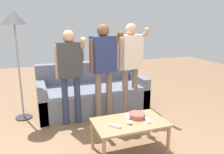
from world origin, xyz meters
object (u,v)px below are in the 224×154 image
object	(u,v)px
player_center	(103,61)
coffee_table	(130,125)
game_remote_wand_near	(147,120)
game_remote_wand_spare	(128,117)
player_right	(131,59)
floor_lamp	(14,24)
snack_bowl	(137,115)
game_remote_wand_far	(115,126)
player_left	(70,67)
game_remote_nunchuk	(129,122)
couch	(92,94)

from	to	relation	value
player_center	coffee_table	bearing A→B (deg)	-90.17
coffee_table	game_remote_wand_near	distance (m)	0.23
game_remote_wand_spare	player_right	bearing A→B (deg)	64.28
floor_lamp	player_right	size ratio (longest dim) A/B	1.13
coffee_table	player_center	distance (m)	1.24
game_remote_wand_near	snack_bowl	bearing A→B (deg)	117.87
game_remote_wand_far	floor_lamp	bearing A→B (deg)	122.75
player_left	game_remote_wand_far	distance (m)	1.31
game_remote_nunchuk	player_center	size ratio (longest dim) A/B	0.06
player_left	game_remote_wand_spare	bearing A→B (deg)	-59.98
player_left	coffee_table	bearing A→B (deg)	-63.68
game_remote_wand_spare	game_remote_wand_near	bearing A→B (deg)	-43.30
game_remote_nunchuk	player_right	bearing A→B (deg)	65.35
coffee_table	game_remote_nunchuk	xyz separation A→B (m)	(-0.03, -0.06, 0.08)
player_left	game_remote_wand_spare	distance (m)	1.23
coffee_table	player_right	xyz separation A→B (m)	(0.52, 1.14, 0.64)
couch	game_remote_wand_far	size ratio (longest dim) A/B	14.93
snack_bowl	player_center	world-z (taller)	player_center
snack_bowl	game_remote_wand_spare	size ratio (longest dim) A/B	1.41
game_remote_wand_near	couch	bearing A→B (deg)	99.50
game_remote_wand_far	snack_bowl	bearing A→B (deg)	22.68
player_right	game_remote_wand_spare	size ratio (longest dim) A/B	10.46
floor_lamp	game_remote_wand_far	size ratio (longest dim) A/B	13.73
game_remote_wand_near	player_right	bearing A→B (deg)	75.64
player_center	game_remote_wand_spare	distance (m)	1.10
player_right	coffee_table	bearing A→B (deg)	-114.51
player_left	player_right	distance (m)	1.06
floor_lamp	game_remote_wand_near	xyz separation A→B (m)	(1.51, -1.64, -1.16)
snack_bowl	game_remote_wand_far	distance (m)	0.40
floor_lamp	player_left	xyz separation A→B (m)	(0.76, -0.50, -0.65)
game_remote_nunchuk	player_right	size ratio (longest dim) A/B	0.05
snack_bowl	player_left	xyz separation A→B (m)	(-0.68, 1.01, 0.50)
game_remote_nunchuk	game_remote_wand_far	size ratio (longest dim) A/B	0.67
player_center	game_remote_nunchuk	bearing A→B (deg)	-91.74
coffee_table	game_remote_wand_near	world-z (taller)	game_remote_wand_near
player_right	game_remote_wand_spare	distance (m)	1.27
floor_lamp	player_left	size ratio (longest dim) A/B	1.20
snack_bowl	game_remote_nunchuk	bearing A→B (deg)	-141.11
floor_lamp	couch	bearing A→B (deg)	0.54
player_right	game_remote_wand_near	size ratio (longest dim) A/B	9.79
snack_bowl	game_remote_wand_near	bearing A→B (deg)	-62.13
couch	snack_bowl	xyz separation A→B (m)	(0.20, -1.52, 0.16)
game_remote_nunchuk	player_center	bearing A→B (deg)	88.26
game_remote_nunchuk	coffee_table	bearing A→B (deg)	62.84
game_remote_nunchuk	game_remote_wand_near	xyz separation A→B (m)	(0.24, -0.00, -0.01)
player_center	game_remote_wand_spare	bearing A→B (deg)	-88.68
game_remote_wand_spare	game_remote_nunchuk	bearing A→B (deg)	-107.93
game_remote_wand_spare	player_center	bearing A→B (deg)	91.32
coffee_table	player_right	world-z (taller)	player_right
coffee_table	snack_bowl	distance (m)	0.18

